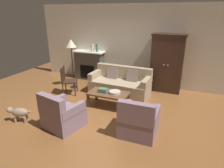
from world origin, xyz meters
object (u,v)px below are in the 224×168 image
coffee_table (108,94)px  fruit_bowl (115,92)px  armchair_near_right (138,122)px  fireplace (89,65)px  armchair_near_left (62,115)px  book_stack (103,90)px  dog (19,112)px  floor_lamp (71,46)px  mantel_vase_cream (92,48)px  mantel_vase_jade (97,48)px  couch (120,84)px  armoire (167,63)px  side_chair_wooden (67,79)px

coffee_table → fruit_bowl: fruit_bowl is taller
fruit_bowl → armchair_near_right: armchair_near_right is taller
fireplace → armchair_near_left: bearing=-71.8°
armchair_near_left → armchair_near_right: (1.70, 0.39, 0.00)m
book_stack → dog: (-1.54, -1.56, -0.23)m
floor_lamp → coffee_table: bearing=-27.5°
coffee_table → mantel_vase_cream: bearing=127.6°
dog → mantel_vase_jade: bearing=83.1°
couch → fireplace: bearing=151.0°
couch → floor_lamp: (-1.71, -0.12, 1.14)m
book_stack → dog: book_stack is taller
mantel_vase_cream → armchair_near_right: bearing=-48.2°
fireplace → coffee_table: size_ratio=1.15×
coffee_table → armchair_near_right: size_ratio=1.25×
fireplace → coffee_table: 2.55m
armoire → side_chair_wooden: armoire is taller
fruit_bowl → mantel_vase_cream: bearing=131.2°
mantel_vase_cream → floor_lamp: size_ratio=0.16×
armchair_near_left → side_chair_wooden: side_chair_wooden is taller
fireplace → side_chair_wooden: (0.06, -1.60, -0.06)m
floor_lamp → fireplace: bearing=85.7°
fruit_bowl → dog: bearing=-139.8°
couch → armchair_near_left: 2.47m
mantel_vase_cream → floor_lamp: bearing=-104.3°
armchair_near_left → side_chair_wooden: bearing=121.0°
couch → armchair_near_left: (-0.55, -2.41, -0.00)m
fruit_bowl → mantel_vase_jade: (-1.46, 1.89, 0.82)m
coffee_table → mantel_vase_cream: 2.57m
side_chair_wooden → book_stack: bearing=-13.2°
fruit_bowl → coffee_table: bearing=-175.7°
side_chair_wooden → floor_lamp: floor_lamp is taller
armchair_near_right → mantel_vase_cream: bearing=131.8°
mantel_vase_cream → side_chair_wooden: 1.76m
floor_lamp → dog: bearing=-89.2°
armoire → book_stack: bearing=-128.0°
fireplace → armoire: (2.95, -0.08, 0.38)m
armoire → dog: size_ratio=3.47×
mantel_vase_jade → floor_lamp: size_ratio=0.18×
fireplace → floor_lamp: floor_lamp is taller
armchair_near_left → dog: 1.15m
fireplace → fruit_bowl: (1.84, -1.91, -0.11)m
mantel_vase_cream → fruit_bowl: bearing=-48.8°
armoire → dog: 4.60m
book_stack → side_chair_wooden: bearing=166.8°
armoire → mantel_vase_cream: bearing=178.8°
fruit_bowl → armchair_near_left: size_ratio=0.34×
couch → fruit_bowl: size_ratio=6.18×
couch → armoire: bearing=32.3°
fruit_bowl → fireplace: bearing=133.9°
armoire → mantel_vase_cream: size_ratio=6.88×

